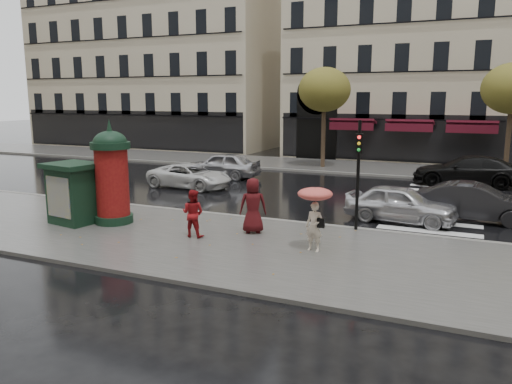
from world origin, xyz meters
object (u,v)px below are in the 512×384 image
at_px(traffic_light, 358,165).
at_px(car_black, 467,171).
at_px(morris_column, 112,174).
at_px(car_darkgrey, 475,202).
at_px(car_white, 190,176).
at_px(woman_umbrella, 315,208).
at_px(newsstand, 73,192).
at_px(car_far_silver, 222,165).
at_px(car_silver, 401,204).
at_px(man_burgundy, 253,205).
at_px(woman_red, 193,213).

relative_size(traffic_light, car_black, 0.69).
xyz_separation_m(morris_column, car_darkgrey, (12.27, 6.22, -1.23)).
bearing_deg(car_black, traffic_light, -19.89).
height_order(traffic_light, car_white, traffic_light).
xyz_separation_m(woman_umbrella, traffic_light, (0.63, 2.93, 0.99)).
bearing_deg(car_white, woman_umbrella, -127.41).
distance_m(morris_column, newsstand, 1.59).
xyz_separation_m(morris_column, car_white, (-1.55, 7.96, -1.32)).
bearing_deg(car_far_silver, newsstand, -2.05).
bearing_deg(car_black, car_silver, -16.86).
distance_m(woman_umbrella, morris_column, 7.88).
bearing_deg(traffic_light, car_white, 151.70).
relative_size(traffic_light, car_white, 0.84).
height_order(morris_column, car_silver, morris_column).
height_order(woman_umbrella, car_silver, woman_umbrella).
xyz_separation_m(man_burgundy, car_darkgrey, (6.96, 5.42, -0.35)).
distance_m(woman_red, car_black, 17.10).
bearing_deg(newsstand, car_far_silver, 91.03).
xyz_separation_m(traffic_light, car_silver, (1.18, 2.30, -1.72)).
relative_size(newsstand, car_white, 0.49).
relative_size(car_silver, car_black, 0.75).
bearing_deg(newsstand, woman_umbrella, 1.55).
distance_m(car_black, car_far_silver, 13.66).
xyz_separation_m(traffic_light, car_far_silver, (-9.99, 8.99, -1.66)).
height_order(morris_column, car_black, morris_column).
distance_m(traffic_light, car_far_silver, 13.54).
distance_m(woman_red, car_silver, 8.01).
relative_size(car_white, car_far_silver, 1.00).
height_order(morris_column, car_darkgrey, morris_column).
height_order(car_silver, car_black, car_black).
bearing_deg(newsstand, car_black, 49.23).
xyz_separation_m(man_burgundy, car_white, (-6.85, 7.16, -0.44)).
distance_m(man_burgundy, car_far_silver, 12.74).
xyz_separation_m(woman_red, man_burgundy, (1.62, 1.26, 0.15)).
distance_m(morris_column, car_silver, 10.88).
xyz_separation_m(woman_umbrella, newsstand, (-9.15, -0.25, -0.18)).
distance_m(car_darkgrey, car_far_silver, 14.78).
height_order(traffic_light, newsstand, traffic_light).
bearing_deg(woman_umbrella, car_white, 138.47).
bearing_deg(car_silver, woman_red, 137.68).
distance_m(car_silver, car_white, 11.63).
distance_m(car_silver, car_black, 9.95).
height_order(newsstand, car_far_silver, newsstand).
bearing_deg(car_darkgrey, man_burgundy, 131.19).
xyz_separation_m(car_silver, car_black, (2.14, 9.72, 0.10)).
distance_m(man_burgundy, traffic_light, 3.87).
relative_size(car_white, car_black, 0.82).
bearing_deg(car_white, car_darkgrey, -93.06).
bearing_deg(man_burgundy, car_far_silver, -83.81).
distance_m(car_darkgrey, car_white, 13.92).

